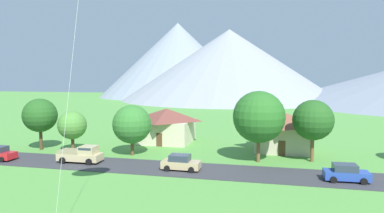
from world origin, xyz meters
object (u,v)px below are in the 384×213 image
tree_near_left (40,115)px  tree_center (313,120)px  tree_far_right (259,117)px  parked_car_tan_mid_east (181,163)px  tree_right_of_center (72,125)px  pickup_truck_sand_west_side (81,154)px  house_left_center (167,125)px  house_leftmost (281,131)px  tree_near_right (132,124)px  parked_car_blue_mid_west (346,173)px

tree_near_left → tree_center: bearing=2.3°
tree_far_right → parked_car_tan_mid_east: (-8.14, -5.77, -4.61)m
tree_right_of_center → pickup_truck_sand_west_side: 7.17m
house_left_center → tree_right_of_center: size_ratio=1.48×
house_left_center → parked_car_tan_mid_east: 16.87m
tree_center → tree_near_left: bearing=-177.7°
tree_center → house_leftmost: bearing=122.5°
parked_car_tan_mid_east → pickup_truck_sand_west_side: size_ratio=0.81×
tree_near_right → tree_far_right: (16.24, 0.10, 1.38)m
tree_far_right → parked_car_blue_mid_west: 11.49m
tree_right_of_center → parked_car_tan_mid_east: 17.91m
tree_right_of_center → parked_car_tan_mid_east: bearing=-18.4°
parked_car_tan_mid_east → pickup_truck_sand_west_side: pickup_truck_sand_west_side is taller
tree_right_of_center → parked_car_blue_mid_west: tree_right_of_center is taller
tree_near_left → tree_near_right: 13.90m
tree_near_right → house_leftmost: bearing=20.5°
tree_right_of_center → pickup_truck_sand_west_side: tree_right_of_center is taller
house_leftmost → tree_near_left: (-32.99, -6.91, 2.03)m
house_left_center → house_leftmost: bearing=-8.7°
tree_center → tree_right_of_center: size_ratio=1.33×
tree_near_left → tree_far_right: 30.12m
house_left_center → pickup_truck_sand_west_side: bearing=-111.9°
house_leftmost → tree_right_of_center: 28.74m
house_leftmost → pickup_truck_sand_west_side: house_leftmost is taller
tree_center → pickup_truck_sand_west_side: (-26.94, -6.84, -4.01)m
tree_near_left → tree_right_of_center: size_ratio=1.29×
tree_far_right → parked_car_blue_mid_west: size_ratio=2.02×
house_left_center → tree_near_left: 18.39m
house_leftmost → tree_far_right: 8.05m
house_left_center → pickup_truck_sand_west_side: size_ratio=1.59×
parked_car_tan_mid_east → tree_center: bearing=26.9°
tree_far_right → pickup_truck_sand_west_side: tree_far_right is taller
house_leftmost → tree_center: (3.47, -5.45, 2.23)m
tree_far_right → parked_car_tan_mid_east: tree_far_right is taller
house_leftmost → parked_car_blue_mid_west: (5.76, -13.05, -1.98)m
parked_car_blue_mid_west → tree_near_left: bearing=171.0°
tree_near_left → parked_car_tan_mid_east: 23.10m
tree_center → parked_car_blue_mid_west: (2.29, -7.61, -4.21)m
tree_right_of_center → tree_near_left: bearing=176.7°
parked_car_tan_mid_east → pickup_truck_sand_west_side: bearing=177.6°
parked_car_blue_mid_west → tree_far_right: bearing=145.2°
pickup_truck_sand_west_side → parked_car_blue_mid_west: bearing=-1.5°
house_leftmost → tree_near_right: (-19.12, -7.14, 1.25)m
house_left_center → pickup_truck_sand_west_side: 16.21m
pickup_truck_sand_west_side → house_left_center: bearing=68.1°
tree_near_right → tree_center: bearing=4.3°
tree_right_of_center → parked_car_blue_mid_west: bearing=-9.9°
tree_center → parked_car_tan_mid_east: bearing=-153.1°
house_leftmost → tree_near_left: size_ratio=1.06×
house_leftmost → parked_car_tan_mid_east: house_leftmost is taller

